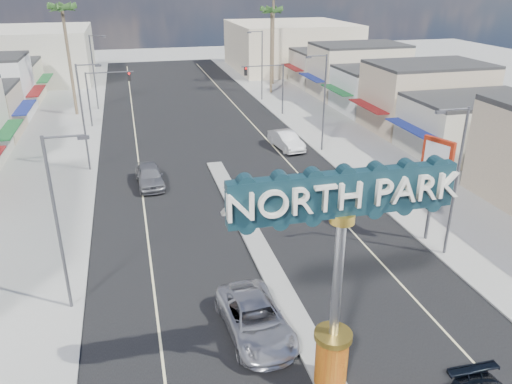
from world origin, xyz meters
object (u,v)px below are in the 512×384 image
streetlight_l_near (60,217)px  streetlight_l_mid (84,113)px  palm_right_mid (272,15)px  bank_pylon_sign (436,165)px  car_parked_right (286,140)px  streetlight_r_near (455,176)px  car_parked_left (149,176)px  traffic_signal_left (105,88)px  palm_left_far (63,14)px  gateway_sign (339,259)px  traffic_signal_right (268,80)px  streetlight_r_far (261,62)px  suv_left (255,319)px  streetlight_l_far (95,69)px  streetlight_r_mid (323,98)px

streetlight_l_near → streetlight_l_mid: (0.00, 20.00, 0.00)m
palm_right_mid → bank_pylon_sign: bearing=-93.2°
palm_right_mid → car_parked_right: 26.90m
streetlight_r_near → car_parked_left: 22.73m
car_parked_right → bank_pylon_sign: 20.33m
streetlight_l_mid → car_parked_left: (4.62, -4.67, -4.22)m
traffic_signal_left → palm_left_far: size_ratio=0.46×
streetlight_l_near → streetlight_l_mid: size_ratio=1.00×
streetlight_l_near → gateway_sign: bearing=-37.6°
traffic_signal_right → streetlight_r_near: 34.03m
streetlight_r_far → car_parked_left: bearing=-121.3°
gateway_sign → streetlight_r_near: 13.19m
streetlight_l_mid → suv_left: (8.28, -24.16, -4.26)m
traffic_signal_right → car_parked_left: 24.19m
streetlight_l_mid → car_parked_left: bearing=-45.3°
traffic_signal_left → streetlight_r_far: size_ratio=0.67×
streetlight_l_mid → palm_right_mid: 35.44m
streetlight_l_far → palm_left_far: 7.21m
streetlight_r_far → suv_left: (-12.59, -46.16, -4.26)m
streetlight_l_near → streetlight_r_far: same height
streetlight_r_mid → car_parked_right: 5.36m
streetlight_l_far → bank_pylon_sign: size_ratio=1.37×
gateway_sign → streetlight_l_near: (-10.43, 8.02, -0.86)m
streetlight_r_mid → palm_right_mid: palm_right_mid is taller
gateway_sign → streetlight_r_mid: gateway_sign is taller
streetlight_r_near → palm_right_mid: (2.57, 46.00, 5.54)m
suv_left → car_parked_left: size_ratio=1.16×
palm_left_far → bank_pylon_sign: 45.24m
streetlight_r_near → bank_pylon_sign: 1.87m
streetlight_r_near → gateway_sign: bearing=-142.4°
streetlight_l_near → streetlight_r_mid: same height
streetlight_l_near → palm_right_mid: palm_right_mid is taller
traffic_signal_right → suv_left: size_ratio=1.04×
traffic_signal_right → car_parked_left: traffic_signal_right is taller
traffic_signal_right → streetlight_r_far: bearing=81.1°
gateway_sign → streetlight_l_mid: bearing=110.4°
gateway_sign → streetlight_r_far: (10.43, 50.02, -0.86)m
streetlight_l_mid → streetlight_r_near: size_ratio=1.00×
traffic_signal_left → car_parked_left: (3.37, -18.67, -3.43)m
streetlight_r_mid → traffic_signal_right: bearing=95.1°
traffic_signal_right → bank_pylon_sign: 32.16m
car_parked_right → streetlight_l_near: bearing=-137.3°
palm_left_far → car_parked_left: bearing=-73.8°
streetlight_r_far → car_parked_right: 21.10m
streetlight_r_near → streetlight_r_far: same height
traffic_signal_left → palm_right_mid: (22.18, 12.01, 6.33)m
palm_right_mid → car_parked_left: bearing=-121.5°
car_parked_right → streetlight_r_far: bearing=74.4°
streetlight_l_mid → suv_left: size_ratio=1.56×
traffic_signal_right → palm_left_far: (-22.18, 6.01, 7.22)m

